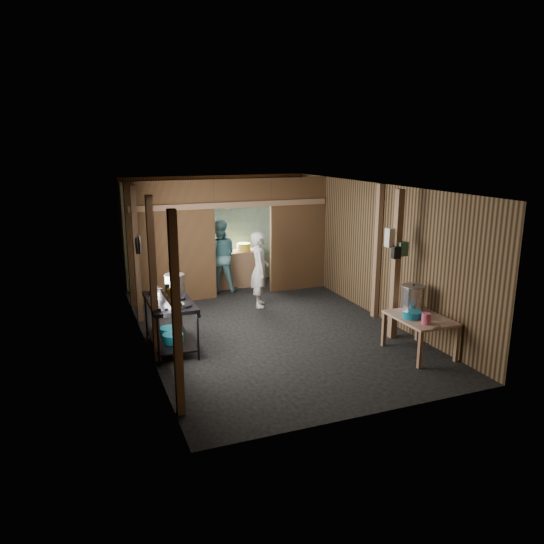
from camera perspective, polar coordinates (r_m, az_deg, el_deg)
name	(u,v)px	position (r m, az deg, el deg)	size (l,w,h in m)	color
floor	(268,327)	(9.74, -0.43, -6.02)	(4.50, 7.00, 0.00)	#252525
ceiling	(268,186)	(9.19, -0.46, 9.40)	(4.50, 7.00, 0.00)	#4E4B47
wall_back	(217,230)	(12.65, -6.12, 4.65)	(4.50, 0.00, 2.60)	brown
wall_front	(372,317)	(6.35, 10.93, -4.94)	(4.50, 0.00, 2.60)	brown
wall_left	(141,269)	(8.85, -14.18, 0.27)	(0.00, 7.00, 2.60)	brown
wall_right	(375,250)	(10.38, 11.25, 2.41)	(0.00, 7.00, 2.60)	brown
partition_left	(172,243)	(11.12, -10.94, 3.18)	(1.85, 0.10, 2.60)	brown
partition_right	(298,234)	(11.97, 2.85, 4.17)	(1.35, 0.10, 2.60)	brown
partition_header	(243,192)	(11.36, -3.27, 8.74)	(1.30, 0.10, 0.60)	brown
turquoise_panel	(217,232)	(12.61, -6.05, 4.38)	(4.40, 0.06, 2.50)	#7EAEA7
back_counter	(236,269)	(12.39, -4.01, 0.36)	(1.20, 0.50, 0.85)	#7F5F48
wall_clock	(227,205)	(12.54, -4.96, 7.36)	(0.20, 0.20, 0.03)	beige
post_left_a	(176,316)	(6.39, -10.49, -4.82)	(0.10, 0.12, 2.60)	#7F5F48
post_left_b	(153,281)	(8.09, -12.95, -0.93)	(0.10, 0.12, 2.60)	#7F5F48
post_left_c	(137,255)	(10.02, -14.68, 1.81)	(0.10, 0.12, 2.60)	#7F5F48
post_right	(377,252)	(10.18, 11.52, 2.17)	(0.10, 0.12, 2.60)	#7F5F48
post_free	(396,266)	(9.11, 13.49, 0.69)	(0.12, 0.12, 2.60)	#7F5F48
cross_beam	(232,205)	(11.27, -4.39, 7.39)	(4.40, 0.12, 0.12)	#7F5F48
pan_lid_big	(139,244)	(9.17, -14.39, 2.97)	(0.34, 0.34, 0.03)	gray
pan_lid_small	(137,246)	(9.58, -14.66, 2.80)	(0.30, 0.30, 0.03)	black
wall_shelf	(171,297)	(6.83, -11.09, -2.72)	(0.14, 0.80, 0.03)	#7F5F48
jar_white	(174,297)	(6.58, -10.71, -2.77)	(0.07, 0.07, 0.10)	beige
jar_yellow	(171,292)	(6.81, -11.11, -2.20)	(0.08, 0.08, 0.10)	gold
jar_green	(167,288)	(7.02, -11.44, -1.73)	(0.06, 0.06, 0.10)	#34644A
bag_white	(392,237)	(9.05, 13.11, 3.73)	(0.22, 0.15, 0.32)	beige
bag_green	(402,249)	(9.04, 14.17, 2.49)	(0.16, 0.12, 0.24)	#34644A
bag_black	(396,253)	(8.95, 13.50, 2.10)	(0.14, 0.10, 0.20)	black
gas_range	(171,324)	(8.78, -11.10, -5.66)	(0.73, 1.42, 0.84)	black
prep_table	(419,335)	(8.78, 15.89, -6.71)	(0.77, 1.05, 0.62)	tan
stove_pot_large	(175,284)	(9.01, -10.67, -1.32)	(0.34, 0.34, 0.35)	silver
stove_pot_med	(159,296)	(8.61, -12.39, -2.60)	(0.23, 0.23, 0.21)	silver
stove_saucepan	(154,290)	(9.09, -12.88, -1.94)	(0.17, 0.17, 0.11)	silver
frying_pan	(174,306)	(8.24, -10.71, -3.67)	(0.32, 0.54, 0.07)	gray
blue_tub_front	(173,338)	(8.70, -10.85, -7.16)	(0.34, 0.34, 0.14)	#126D87
blue_tub_back	(169,331)	(9.04, -11.29, -6.40)	(0.31, 0.31, 0.13)	#126D87
stock_pot	(413,299)	(8.92, 15.24, -2.84)	(0.38, 0.38, 0.45)	silver
wash_basin	(412,315)	(8.57, 15.16, -4.56)	(0.30, 0.30, 0.11)	#126D87
pink_bucket	(426,318)	(8.36, 16.62, -4.92)	(0.14, 0.14, 0.17)	#C24B6C
knife	(435,328)	(8.22, 17.56, -5.91)	(0.30, 0.04, 0.01)	silver
yellow_tub	(244,247)	(12.34, -3.12, 2.77)	(0.32, 0.32, 0.18)	gold
red_cup	(227,249)	(12.23, -4.95, 2.56)	(0.13, 0.13, 0.15)	red
cook	(260,269)	(10.76, -1.37, 0.29)	(0.57, 0.38, 1.58)	silver
worker_back	(219,256)	(11.86, -5.81, 1.76)	(0.82, 0.64, 1.68)	teal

